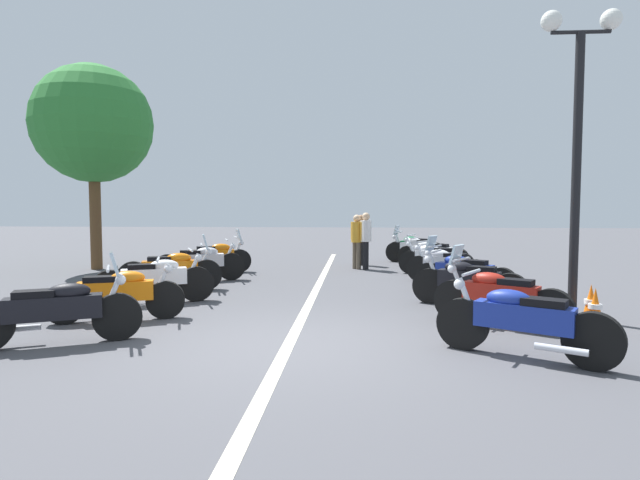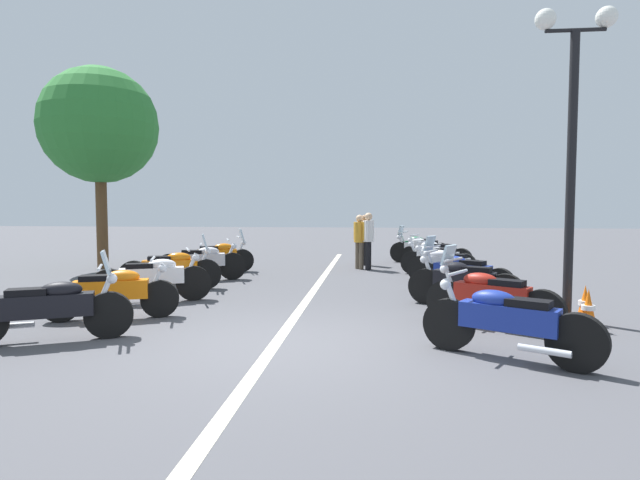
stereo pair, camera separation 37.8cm
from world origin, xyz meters
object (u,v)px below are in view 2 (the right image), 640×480
at_px(motorcycle_right_row_0, 507,321).
at_px(traffic_cone_1, 585,306).
at_px(motorcycle_left_row_0, 49,308).
at_px(bystander_1, 368,237).
at_px(motorcycle_left_row_4, 202,262).
at_px(roadside_tree_0, 99,126).
at_px(motorcycle_left_row_5, 218,256).
at_px(motorcycle_right_row_4, 446,265).
at_px(bystander_0, 360,238).
at_px(motorcycle_right_row_7, 422,249).
at_px(motorcycle_right_row_6, 435,253).
at_px(bystander_2, 365,236).
at_px(motorcycle_left_row_1, 113,292).
at_px(motorcycle_left_row_3, 172,268).
at_px(motorcycle_left_row_2, 153,278).
at_px(traffic_cone_0, 588,311).
at_px(motorcycle_right_row_5, 437,259).
at_px(motorcycle_right_row_1, 490,296).
at_px(motorcycle_right_row_8, 420,247).
at_px(motorcycle_right_row_2, 463,282).
at_px(street_lamp_twin_globe, 573,109).
at_px(motorcycle_right_row_3, 461,272).

bearing_deg(motorcycle_right_row_0, traffic_cone_1, -99.73).
xyz_separation_m(motorcycle_left_row_0, bystander_1, (8.41, -4.14, 0.50)).
bearing_deg(motorcycle_left_row_4, roadside_tree_0, 130.65).
bearing_deg(motorcycle_left_row_5, motorcycle_left_row_4, -109.49).
bearing_deg(bystander_1, traffic_cone_1, 127.73).
height_order(motorcycle_right_row_4, bystander_1, bystander_1).
bearing_deg(motorcycle_left_row_0, bystander_0, 39.73).
xyz_separation_m(motorcycle_left_row_0, motorcycle_right_row_7, (10.28, -5.84, 0.01)).
relative_size(motorcycle_left_row_0, motorcycle_right_row_6, 1.01).
bearing_deg(bystander_2, motorcycle_left_row_1, 49.29).
height_order(motorcycle_left_row_3, bystander_2, bystander_2).
bearing_deg(bystander_2, motorcycle_right_row_0, 85.47).
relative_size(motorcycle_left_row_2, traffic_cone_0, 3.34).
bearing_deg(motorcycle_left_row_1, motorcycle_left_row_4, 70.74).
relative_size(motorcycle_right_row_4, traffic_cone_1, 2.84).
distance_m(motorcycle_left_row_5, motorcycle_right_row_7, 6.53).
height_order(motorcycle_right_row_0, bystander_2, bystander_2).
relative_size(motorcycle_right_row_4, motorcycle_right_row_7, 0.84).
xyz_separation_m(motorcycle_right_row_5, traffic_cone_1, (-5.51, -1.54, -0.16)).
xyz_separation_m(bystander_0, bystander_1, (-0.11, -0.26, 0.04)).
xyz_separation_m(motorcycle_right_row_1, motorcycle_right_row_7, (8.81, 0.16, 0.00)).
height_order(bystander_1, bystander_2, bystander_1).
relative_size(motorcycle_left_row_1, motorcycle_left_row_4, 0.96).
xyz_separation_m(motorcycle_left_row_2, motorcycle_left_row_4, (2.91, 0.06, 0.00)).
bearing_deg(motorcycle_right_row_8, motorcycle_right_row_2, 113.49).
relative_size(motorcycle_left_row_1, motorcycle_left_row_3, 0.96).
height_order(bystander_2, roadside_tree_0, roadside_tree_0).
bearing_deg(motorcycle_left_row_4, motorcycle_left_row_2, -108.42).
distance_m(street_lamp_twin_globe, bystander_2, 8.51).
distance_m(motorcycle_left_row_0, motorcycle_left_row_4, 5.79).
bearing_deg(motorcycle_right_row_7, motorcycle_right_row_6, 121.19).
height_order(motorcycle_right_row_2, street_lamp_twin_globe, street_lamp_twin_globe).
height_order(motorcycle_left_row_4, motorcycle_right_row_8, motorcycle_left_row_4).
relative_size(motorcycle_left_row_1, street_lamp_twin_globe, 0.41).
height_order(motorcycle_right_row_3, motorcycle_right_row_6, motorcycle_right_row_3).
distance_m(motorcycle_left_row_1, motorcycle_left_row_5, 5.93).
height_order(motorcycle_left_row_4, motorcycle_right_row_7, motorcycle_right_row_7).
bearing_deg(motorcycle_right_row_6, bystander_2, 7.88).
relative_size(motorcycle_left_row_2, motorcycle_right_row_6, 1.04).
bearing_deg(bystander_1, motorcycle_right_row_2, 118.68).
distance_m(motorcycle_right_row_7, street_lamp_twin_globe, 8.78).
height_order(motorcycle_right_row_0, motorcycle_right_row_1, motorcycle_right_row_1).
bearing_deg(bystander_2, motorcycle_right_row_8, -148.46).
distance_m(street_lamp_twin_globe, traffic_cone_0, 3.11).
xyz_separation_m(motorcycle_right_row_7, street_lamp_twin_globe, (-8.16, -1.51, 2.85)).
bearing_deg(bystander_2, motorcycle_right_row_4, 102.12).
distance_m(motorcycle_right_row_5, bystander_1, 2.18).
distance_m(motorcycle_left_row_0, bystander_2, 10.38).
distance_m(motorcycle_left_row_0, motorcycle_left_row_3, 4.32).
relative_size(motorcycle_right_row_8, bystander_0, 1.18).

